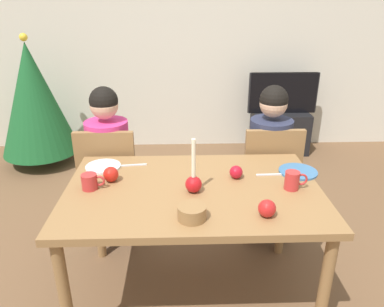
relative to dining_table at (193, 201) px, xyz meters
name	(u,v)px	position (x,y,z in m)	size (l,w,h in m)	color
ground_plane	(193,293)	(0.00, 0.00, -0.67)	(7.68, 7.68, 0.00)	brown
back_wall	(185,37)	(0.00, 2.60, 0.63)	(6.40, 0.10, 2.60)	beige
dining_table	(193,201)	(0.00, 0.00, 0.00)	(1.40, 0.90, 0.75)	olive
chair_left	(110,178)	(-0.58, 0.61, -0.15)	(0.40, 0.40, 0.90)	olive
chair_right	(268,176)	(0.57, 0.61, -0.15)	(0.40, 0.40, 0.90)	olive
person_left_child	(110,169)	(-0.58, 0.64, -0.10)	(0.30, 0.30, 1.17)	#33384C
person_right_child	(268,167)	(0.57, 0.64, -0.10)	(0.30, 0.30, 1.17)	#33384C
tv_stand	(279,132)	(1.11, 2.30, -0.43)	(0.64, 0.40, 0.48)	black
tv	(283,93)	(1.11, 2.30, 0.04)	(0.79, 0.05, 0.46)	black
christmas_tree	(34,99)	(-1.60, 2.05, 0.06)	(0.80, 0.80, 1.39)	brown
candle_centerpiece	(194,181)	(0.00, -0.04, 0.15)	(0.09, 0.09, 0.30)	red
plate_left	(103,166)	(-0.54, 0.28, 0.09)	(0.21, 0.21, 0.01)	silver
plate_right	(298,172)	(0.63, 0.17, 0.09)	(0.23, 0.23, 0.01)	teal
mug_left	(90,182)	(-0.56, 0.01, 0.13)	(0.13, 0.09, 0.09)	#B72D2D
mug_right	(293,180)	(0.54, -0.03, 0.13)	(0.13, 0.08, 0.10)	#B72D2D
fork_left	(132,165)	(-0.37, 0.30, 0.09)	(0.18, 0.01, 0.01)	silver
fork_right	(271,175)	(0.46, 0.14, 0.09)	(0.18, 0.01, 0.01)	silver
bowl_walnuts	(192,213)	(-0.02, -0.30, 0.12)	(0.14, 0.14, 0.07)	olive
apple_near_candle	(267,208)	(0.34, -0.29, 0.13)	(0.09, 0.09, 0.09)	red
apple_by_left_plate	(236,172)	(0.25, 0.11, 0.12)	(0.08, 0.08, 0.08)	#B21323
apple_by_right_mug	(111,174)	(-0.46, 0.09, 0.13)	(0.09, 0.09, 0.09)	red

